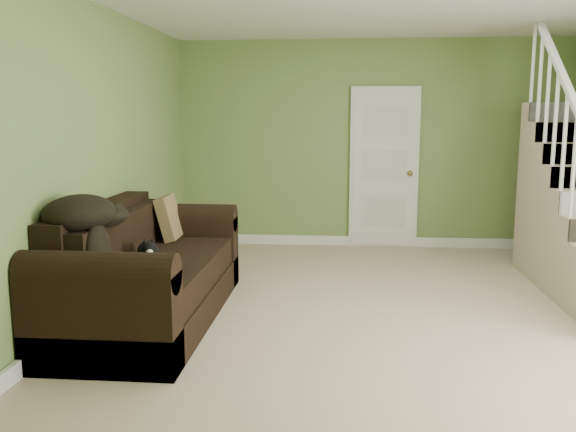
% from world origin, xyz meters
% --- Properties ---
extents(floor, '(5.00, 5.50, 0.01)m').
position_xyz_m(floor, '(0.00, 0.00, 0.00)').
color(floor, tan).
rests_on(floor, ground).
extents(wall_back, '(5.00, 0.04, 2.60)m').
position_xyz_m(wall_back, '(0.00, 2.75, 1.30)').
color(wall_back, olive).
rests_on(wall_back, floor).
extents(wall_front, '(5.00, 0.04, 2.60)m').
position_xyz_m(wall_front, '(0.00, -2.75, 1.30)').
color(wall_front, olive).
rests_on(wall_front, floor).
extents(wall_left, '(0.04, 5.50, 2.60)m').
position_xyz_m(wall_left, '(-2.50, 0.00, 1.30)').
color(wall_left, olive).
rests_on(wall_left, floor).
extents(baseboard_back, '(5.00, 0.04, 0.12)m').
position_xyz_m(baseboard_back, '(0.00, 2.72, 0.06)').
color(baseboard_back, white).
rests_on(baseboard_back, floor).
extents(baseboard_left, '(0.04, 5.50, 0.12)m').
position_xyz_m(baseboard_left, '(-2.47, 0.00, 0.06)').
color(baseboard_left, white).
rests_on(baseboard_left, floor).
extents(door, '(0.86, 0.12, 2.02)m').
position_xyz_m(door, '(0.10, 2.71, 1.01)').
color(door, white).
rests_on(door, floor).
extents(sofa, '(1.03, 2.40, 0.95)m').
position_xyz_m(sofa, '(-2.02, -0.33, 0.36)').
color(sofa, black).
rests_on(sofa, floor).
extents(side_table, '(0.50, 0.50, 0.79)m').
position_xyz_m(side_table, '(-2.26, 1.16, 0.29)').
color(side_table, black).
rests_on(side_table, floor).
extents(cat, '(0.29, 0.45, 0.22)m').
position_xyz_m(cat, '(-1.96, -0.44, 0.60)').
color(cat, black).
rests_on(cat, sofa).
extents(banana, '(0.14, 0.21, 0.06)m').
position_xyz_m(banana, '(-1.80, -1.00, 0.54)').
color(banana, yellow).
rests_on(banana, sofa).
extents(throw_pillow, '(0.21, 0.41, 0.42)m').
position_xyz_m(throw_pillow, '(-2.04, 0.47, 0.72)').
color(throw_pillow, '#49311D').
rests_on(throw_pillow, sofa).
extents(throw_blanket, '(0.63, 0.74, 0.26)m').
position_xyz_m(throw_blanket, '(-2.29, -0.91, 0.98)').
color(throw_blanket, black).
rests_on(throw_blanket, sofa).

